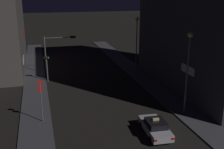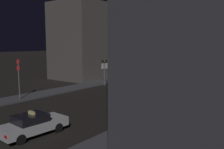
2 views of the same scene
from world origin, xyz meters
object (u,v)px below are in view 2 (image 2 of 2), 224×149
(traffic_light_overhead, at_px, (129,56))
(traffic_light_left_kerb, at_px, (104,67))
(street_lamp_near_block, at_px, (121,44))
(sign_pole_left, at_px, (19,75))
(street_lamp_far_block, at_px, (200,43))
(taxi, at_px, (33,124))

(traffic_light_overhead, distance_m, traffic_light_left_kerb, 4.49)
(traffic_light_left_kerb, height_order, street_lamp_near_block, street_lamp_near_block)
(sign_pole_left, relative_size, street_lamp_far_block, 0.50)
(traffic_light_overhead, relative_size, street_lamp_far_block, 0.68)
(traffic_light_overhead, xyz_separation_m, street_lamp_far_block, (11.52, -3.42, 1.82))
(street_lamp_near_block, bearing_deg, traffic_light_overhead, 122.12)
(street_lamp_near_block, bearing_deg, traffic_light_left_kerb, 132.47)
(sign_pole_left, xyz_separation_m, street_lamp_far_block, (14.33, 13.19, 3.29))
(traffic_light_left_kerb, distance_m, street_lamp_far_block, 13.68)
(sign_pole_left, relative_size, street_lamp_near_block, 0.51)
(street_lamp_far_block, bearing_deg, traffic_light_left_kerb, -178.13)
(taxi, distance_m, sign_pole_left, 11.00)
(street_lamp_near_block, distance_m, street_lamp_far_block, 14.89)
(taxi, relative_size, traffic_light_left_kerb, 1.23)
(sign_pole_left, xyz_separation_m, street_lamp_near_block, (14.31, -1.70, 3.22))
(traffic_light_overhead, xyz_separation_m, sign_pole_left, (-2.81, -16.61, -1.47))
(traffic_light_left_kerb, relative_size, sign_pole_left, 0.87)
(traffic_light_overhead, bearing_deg, taxi, -72.60)
(street_lamp_near_block, relative_size, street_lamp_far_block, 0.99)
(traffic_light_left_kerb, xyz_separation_m, street_lamp_near_block, (13.24, -14.46, 3.26))
(taxi, distance_m, traffic_light_overhead, 22.92)
(taxi, relative_size, sign_pole_left, 1.07)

